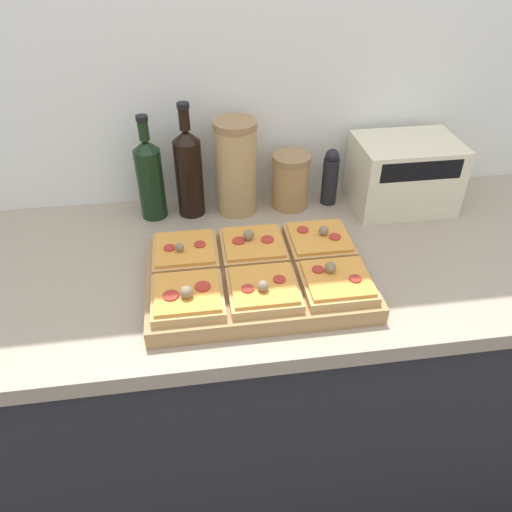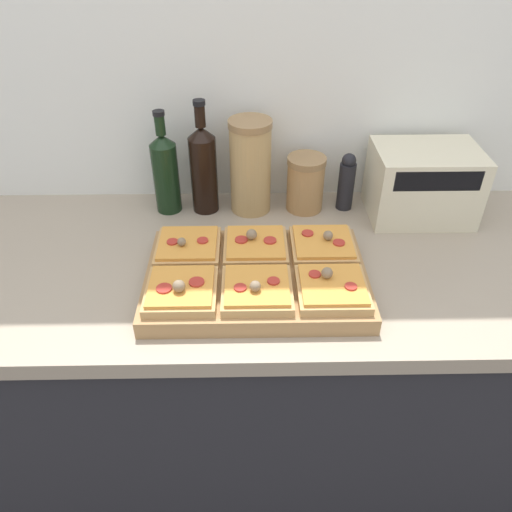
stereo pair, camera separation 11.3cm
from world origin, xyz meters
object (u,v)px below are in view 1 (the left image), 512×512
Objects in this scene: wine_bottle at (189,171)px; grain_jar_tall at (238,167)px; cutting_board at (258,278)px; olive_oil_bottle at (150,177)px; toaster_oven at (404,174)px; pepper_mill at (330,177)px; grain_jar_short at (291,181)px.

wine_bottle is 0.13m from grain_jar_tall.
cutting_board is 0.38m from wine_bottle.
toaster_oven is at bearing -3.12° from olive_oil_bottle.
pepper_mill reaches higher than cutting_board.
grain_jar_short is at bearing 0.00° from grain_jar_tall.
wine_bottle is at bearing 180.00° from pepper_mill.
olive_oil_bottle is 1.73× the size of pepper_mill.
wine_bottle is 1.05× the size of toaster_oven.
olive_oil_bottle is 0.69m from toaster_oven.
grain_jar_short is at bearing 173.08° from toaster_oven.
wine_bottle is 0.59m from toaster_oven.
olive_oil_bottle is at bearing 176.88° from toaster_oven.
cutting_board is at bearing -68.33° from wine_bottle.
toaster_oven reaches higher than cutting_board.
toaster_oven is (0.31, -0.04, 0.02)m from grain_jar_short.
grain_jar_short is at bearing 180.00° from pepper_mill.
grain_jar_short is at bearing 0.00° from wine_bottle.
grain_jar_tall is 0.87× the size of toaster_oven.
olive_oil_bottle reaches higher than toaster_oven.
pepper_mill is at bearing 169.19° from toaster_oven.
grain_jar_tall is 1.67× the size of grain_jar_short.
pepper_mill is (0.26, 0.34, 0.06)m from cutting_board.
cutting_board is at bearing -146.14° from toaster_oven.
olive_oil_bottle is 0.23m from grain_jar_tall.
pepper_mill is at bearing -0.00° from olive_oil_bottle.
wine_bottle reaches higher than cutting_board.
pepper_mill is at bearing 0.00° from grain_jar_short.
pepper_mill is 0.56× the size of toaster_oven.
toaster_oven is at bearing -4.72° from grain_jar_tall.
wine_bottle reaches higher than pepper_mill.
pepper_mill is 0.20m from toaster_oven.
grain_jar_tall is at bearing 180.00° from grain_jar_short.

